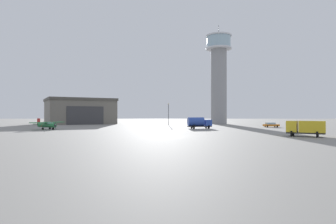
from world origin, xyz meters
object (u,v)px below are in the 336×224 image
airplane_green (47,124)px  light_post_east (169,112)px  truck_fuel_tanker_blue (199,122)px  truck_box_yellow (306,127)px  control_tower (219,73)px  car_orange (271,125)px

airplane_green → light_post_east: size_ratio=1.14×
airplane_green → truck_fuel_tanker_blue: size_ratio=1.35×
truck_box_yellow → control_tower: bearing=-56.8°
truck_fuel_tanker_blue → light_post_east: bearing=96.4°
airplane_green → truck_box_yellow: bearing=6.0°
airplane_green → car_orange: bearing=40.7°
light_post_east → truck_box_yellow: bearing=-66.0°
truck_fuel_tanker_blue → car_orange: 23.57m
control_tower → truck_box_yellow: control_tower is taller
control_tower → airplane_green: control_tower is taller
control_tower → light_post_east: (-19.90, -12.38, -15.44)m
airplane_green → light_post_east: (30.22, 29.79, 3.37)m
car_orange → truck_fuel_tanker_blue: bearing=-162.7°
car_orange → light_post_east: 34.65m
control_tower → airplane_green: 68.16m
control_tower → truck_fuel_tanker_blue: bearing=-107.6°
airplane_green → car_orange: (60.16, 12.78, -0.54)m
truck_fuel_tanker_blue → truck_box_yellow: bearing=-71.2°
car_orange → airplane_green: bearing=-171.7°
airplane_green → truck_box_yellow: size_ratio=1.37×
control_tower → car_orange: size_ratio=8.66×
control_tower → truck_fuel_tanker_blue: size_ratio=6.02×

